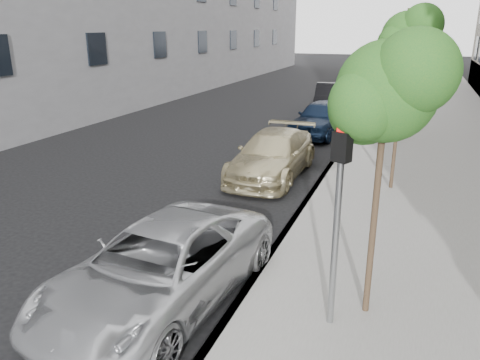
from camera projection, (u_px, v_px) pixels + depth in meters
The scene contains 12 objects.
ground at pixel (145, 328), 7.35m from camera, with size 160.00×160.00×0.00m, color black.
sidewalk at pixel (427, 107), 27.25m from camera, with size 6.40×72.00×0.14m, color gray.
curb at pixel (372, 104), 28.29m from camera, with size 0.15×72.00×0.14m, color #9E9B93.
tree_near at pixel (388, 91), 6.47m from camera, with size 1.76×1.56×4.38m.
tree_mid at pixel (408, 37), 12.07m from camera, with size 1.66×1.46×4.94m.
tree_far at pixel (412, 46), 17.99m from camera, with size 1.70×1.50×4.51m.
signal_pole at pixel (338, 204), 6.66m from camera, with size 0.29×0.26×3.13m.
minivan at pixel (160, 267), 7.80m from camera, with size 2.29×4.96×1.38m, color silver.
suv at pixel (273, 155), 14.62m from camera, with size 1.95×4.80×1.39m, color #C5B88C.
sedan_blue at pixel (322, 118), 20.21m from camera, with size 1.79×4.45×1.52m, color black.
sedan_black at pixel (332, 99), 25.07m from camera, with size 1.71×4.92×1.62m, color black.
sedan_rear at pixel (357, 88), 30.62m from camera, with size 1.92×4.71×1.37m, color #B0B2B8.
Camera 1 is at (3.59, -5.34, 4.50)m, focal length 35.00 mm.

